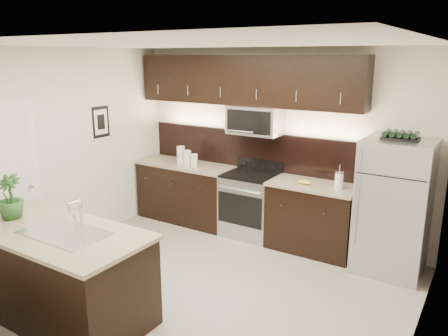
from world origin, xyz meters
name	(u,v)px	position (x,y,z in m)	size (l,w,h in m)	color
ground	(198,288)	(0.00, 0.00, 0.00)	(4.50, 4.50, 0.00)	gray
room_walls	(185,143)	(-0.11, -0.04, 1.70)	(4.52, 4.02, 2.71)	beige
counter_run	(238,202)	(-0.46, 1.69, 0.47)	(3.51, 0.65, 0.94)	black
upper_fixtures	(246,88)	(-0.43, 1.84, 2.14)	(3.49, 0.40, 1.66)	black
island	(59,273)	(-0.86, -1.17, 0.47)	(1.96, 0.96, 0.94)	black
sink_faucet	(65,231)	(-0.71, -1.16, 0.96)	(0.84, 0.50, 0.28)	silver
refrigerator	(393,207)	(1.74, 1.63, 0.82)	(0.79, 0.72, 1.65)	#B2B2B7
wine_rack	(401,136)	(1.74, 1.63, 1.69)	(0.41, 0.25, 0.10)	black
plant	(10,197)	(-1.50, -1.20, 1.17)	(0.26, 0.26, 0.47)	#224C1E
canisters	(186,157)	(-1.36, 1.62, 1.06)	(0.41, 0.17, 0.28)	silver
french_press	(339,180)	(1.05, 1.64, 1.06)	(0.11, 0.11, 0.31)	silver
bananas	(301,181)	(0.56, 1.61, 0.97)	(0.18, 0.14, 0.05)	yellow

